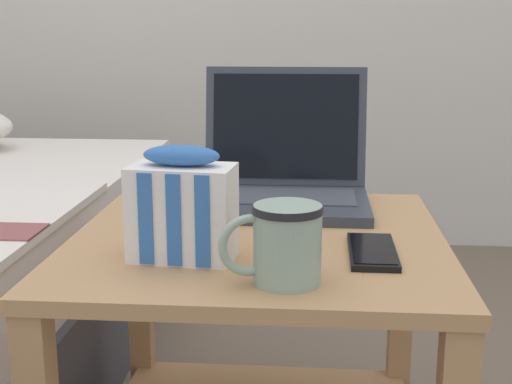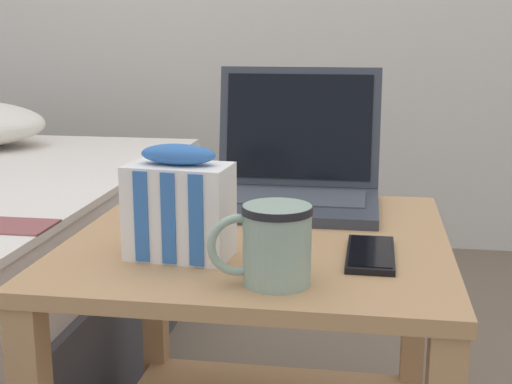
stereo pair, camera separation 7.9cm
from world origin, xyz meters
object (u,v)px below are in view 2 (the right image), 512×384
(cell_phone, at_px, (370,254))
(snack_bag, at_px, (179,206))
(laptop, at_px, (293,178))
(mug_front_left, at_px, (274,241))

(cell_phone, bearing_deg, snack_bag, -171.63)
(laptop, xyz_separation_m, snack_bag, (-0.13, -0.34, 0.02))
(cell_phone, bearing_deg, laptop, 115.79)
(laptop, height_order, snack_bag, laptop)
(snack_bag, distance_m, cell_phone, 0.28)
(mug_front_left, bearing_deg, laptop, 92.89)
(mug_front_left, bearing_deg, snack_bag, 149.35)
(mug_front_left, relative_size, snack_bag, 0.81)
(laptop, xyz_separation_m, mug_front_left, (0.02, -0.42, 0.01))
(laptop, distance_m, snack_bag, 0.36)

